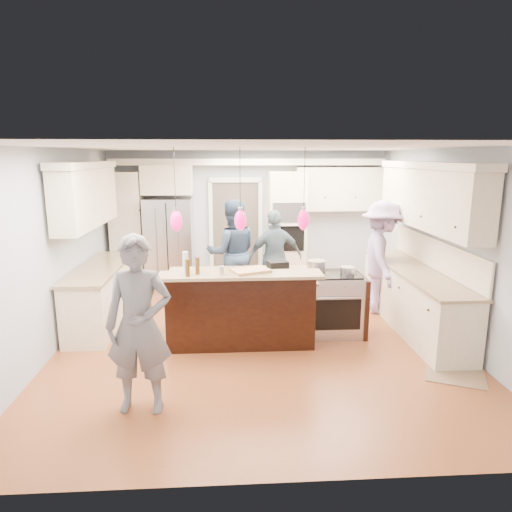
{
  "coord_description": "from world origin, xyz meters",
  "views": [
    {
      "loc": [
        -0.4,
        -6.2,
        2.59
      ],
      "look_at": [
        0.0,
        0.35,
        1.15
      ],
      "focal_mm": 32.0,
      "sensor_mm": 36.0,
      "label": 1
    }
  ],
  "objects": [
    {
      "name": "refrigerator",
      "position": [
        -1.55,
        2.64,
        0.9
      ],
      "size": [
        0.9,
        0.7,
        1.8
      ],
      "primitive_type": "cube",
      "color": "#B7B7BC",
      "rests_on": "ground"
    },
    {
      "name": "beer_bottle_b",
      "position": [
        -0.92,
        -0.66,
        1.23
      ],
      "size": [
        0.07,
        0.07,
        0.22
      ],
      "primitive_type": "cylinder",
      "rotation": [
        0.0,
        0.0,
        0.4
      ],
      "color": "#4E2F0E",
      "rests_on": "kitchen_island"
    },
    {
      "name": "person_bar_end",
      "position": [
        -1.31,
        -1.8,
        0.92
      ],
      "size": [
        0.69,
        0.47,
        1.85
      ],
      "primitive_type": "imported",
      "rotation": [
        0.0,
        0.0,
        -0.05
      ],
      "color": "slate",
      "rests_on": "ground"
    },
    {
      "name": "person_far_right",
      "position": [
        0.41,
        1.6,
        0.84
      ],
      "size": [
        1.04,
        0.59,
        1.68
      ],
      "primitive_type": "imported",
      "rotation": [
        0.0,
        0.0,
        3.33
      ],
      "color": "#4D636D",
      "rests_on": "ground"
    },
    {
      "name": "left_cabinets",
      "position": [
        -2.44,
        0.8,
        1.06
      ],
      "size": [
        0.64,
        2.3,
        2.51
      ],
      "color": "#F4E8C6",
      "rests_on": "ground"
    },
    {
      "name": "beer_bottle_c",
      "position": [
        -0.8,
        -0.54,
        1.23
      ],
      "size": [
        0.06,
        0.06,
        0.22
      ],
      "primitive_type": "cylinder",
      "rotation": [
        0.0,
        0.0,
        -0.01
      ],
      "color": "#4E2F0E",
      "rests_on": "kitchen_island"
    },
    {
      "name": "person_far_left",
      "position": [
        -0.34,
        1.6,
        0.93
      ],
      "size": [
        0.98,
        0.8,
        1.86
      ],
      "primitive_type": "imported",
      "rotation": [
        0.0,
        0.0,
        3.25
      ],
      "color": "#2D4057",
      "rests_on": "ground"
    },
    {
      "name": "water_bottle",
      "position": [
        -0.94,
        -0.6,
        1.27
      ],
      "size": [
        0.08,
        0.08,
        0.31
      ],
      "primitive_type": "cylinder",
      "rotation": [
        0.0,
        0.0,
        0.17
      ],
      "color": "silver",
      "rests_on": "kitchen_island"
    },
    {
      "name": "pot_small",
      "position": [
        1.32,
        0.12,
        0.97
      ],
      "size": [
        0.2,
        0.2,
        0.1
      ],
      "primitive_type": "cylinder",
      "color": "#B7B7BC",
      "rests_on": "island_range"
    },
    {
      "name": "kitchen_island",
      "position": [
        -0.25,
        0.07,
        0.49
      ],
      "size": [
        2.1,
        1.46,
        1.12
      ],
      "color": "black",
      "rests_on": "ground"
    },
    {
      "name": "oven_column",
      "position": [
        0.75,
        2.67,
        1.15
      ],
      "size": [
        0.72,
        0.69,
        2.3
      ],
      "color": "#F4E8C6",
      "rests_on": "ground"
    },
    {
      "name": "right_counter_run",
      "position": [
        2.44,
        0.3,
        1.06
      ],
      "size": [
        0.64,
        3.1,
        2.51
      ],
      "color": "#F4E8C6",
      "rests_on": "ground"
    },
    {
      "name": "person_range_side",
      "position": [
        2.13,
        1.04,
        0.94
      ],
      "size": [
        0.87,
        1.31,
        1.89
      ],
      "primitive_type": "imported",
      "rotation": [
        0.0,
        0.0,
        1.43
      ],
      "color": "#9980AD",
      "rests_on": "ground"
    },
    {
      "name": "drink_can",
      "position": [
        -0.49,
        -0.61,
        1.18
      ],
      "size": [
        0.08,
        0.08,
        0.12
      ],
      "primitive_type": "cylinder",
      "rotation": [
        0.0,
        0.0,
        0.34
      ],
      "color": "#B7B7BC",
      "rests_on": "kitchen_island"
    },
    {
      "name": "floor_rug",
      "position": [
        2.4,
        -1.1,
        0.01
      ],
      "size": [
        1.02,
        1.17,
        0.01
      ],
      "primitive_type": "cube",
      "rotation": [
        0.0,
        0.0,
        -0.43
      ],
      "color": "#8E6F4D",
      "rests_on": "ground"
    },
    {
      "name": "room_shell",
      "position": [
        0.0,
        0.0,
        1.82
      ],
      "size": [
        5.54,
        6.04,
        2.72
      ],
      "color": "#B2BCC6",
      "rests_on": "ground"
    },
    {
      "name": "cutting_board",
      "position": [
        -0.12,
        -0.47,
        1.14
      ],
      "size": [
        0.56,
        0.48,
        0.04
      ],
      "primitive_type": "cube",
      "rotation": [
        0.0,
        0.0,
        0.38
      ],
      "color": "tan",
      "rests_on": "kitchen_island"
    },
    {
      "name": "island_range",
      "position": [
        1.16,
        0.15,
        0.46
      ],
      "size": [
        0.82,
        0.71,
        0.92
      ],
      "color": "#B7B7BC",
      "rests_on": "ground"
    },
    {
      "name": "back_upper_cabinets",
      "position": [
        -0.75,
        2.76,
        1.67
      ],
      "size": [
        5.3,
        0.61,
        2.54
      ],
      "color": "#F4E8C6",
      "rests_on": "ground"
    },
    {
      "name": "pot_large",
      "position": [
        0.9,
        0.33,
        1.0
      ],
      "size": [
        0.27,
        0.27,
        0.16
      ],
      "primitive_type": "cylinder",
      "color": "#B7B7BC",
      "rests_on": "island_range"
    },
    {
      "name": "ground_plane",
      "position": [
        0.0,
        0.0,
        0.0
      ],
      "size": [
        6.0,
        6.0,
        0.0
      ],
      "primitive_type": "plane",
      "color": "#B05D30",
      "rests_on": "ground"
    },
    {
      "name": "pendant_lights",
      "position": [
        -0.25,
        -0.51,
        1.8
      ],
      "size": [
        1.75,
        0.15,
        1.03
      ],
      "color": "black",
      "rests_on": "ground"
    },
    {
      "name": "beer_bottle_a",
      "position": [
        -0.94,
        -0.48,
        1.24
      ],
      "size": [
        0.07,
        0.07,
        0.24
      ],
      "primitive_type": "cylinder",
      "rotation": [
        0.0,
        0.0,
        -0.2
      ],
      "color": "#4E2F0E",
      "rests_on": "kitchen_island"
    }
  ]
}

